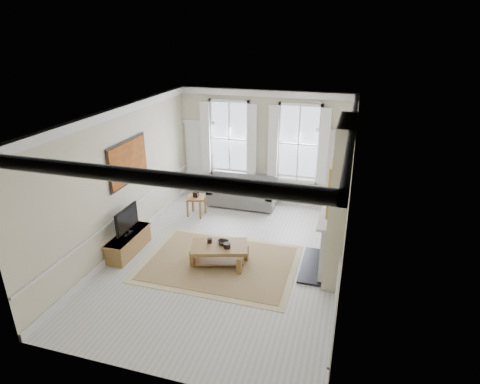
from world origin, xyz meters
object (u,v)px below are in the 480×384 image
(sofa, at_px, (243,193))
(tv_stand, at_px, (129,243))
(coffee_table, at_px, (219,249))
(side_table, at_px, (196,200))

(sofa, distance_m, tv_stand, 3.98)
(coffee_table, bearing_deg, side_table, 106.16)
(coffee_table, bearing_deg, sofa, 79.68)
(sofa, distance_m, coffee_table, 3.40)
(sofa, xyz_separation_m, side_table, (-1.07, -1.14, 0.09))
(coffee_table, height_order, tv_stand, tv_stand)
(sofa, height_order, tv_stand, sofa)
(sofa, relative_size, side_table, 3.44)
(sofa, bearing_deg, coffee_table, -83.22)
(sofa, distance_m, side_table, 1.56)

